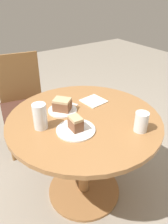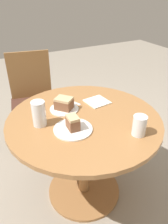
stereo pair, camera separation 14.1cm
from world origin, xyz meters
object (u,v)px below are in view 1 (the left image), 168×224
object	(u,v)px
chair	(23,101)
cake_slice_far	(76,123)
plate_near	(63,110)
glass_lemonade	(40,118)
glass_water	(141,123)
plate_far	(76,130)
cake_slice_near	(62,104)

from	to	relation	value
chair	cake_slice_far	size ratio (longest dim) A/B	9.96
plate_near	cake_slice_far	xyz separation A→B (m)	(-0.05, -0.24, 0.05)
chair	glass_lemonade	xyz separation A→B (m)	(-0.17, -0.83, 0.31)
glass_water	plate_near	bearing A→B (deg)	119.91
chair	glass_lemonade	world-z (taller)	chair
chair	glass_lemonade	bearing A→B (deg)	-90.40
plate_far	cake_slice_near	xyz separation A→B (m)	(0.05, 0.24, 0.05)
glass_water	glass_lemonade	bearing A→B (deg)	142.36
cake_slice_far	glass_lemonade	size ratio (longest dim) A/B	0.57
chair	plate_near	distance (m)	0.77
chair	cake_slice_far	distance (m)	1.02
plate_near	glass_water	world-z (taller)	glass_water
cake_slice_far	glass_water	xyz separation A→B (m)	(0.32, -0.22, 0.00)
plate_near	cake_slice_near	distance (m)	0.05
plate_far	glass_lemonade	distance (m)	0.22
cake_slice_far	plate_near	bearing A→B (deg)	78.51
plate_near	plate_far	world-z (taller)	same
chair	plate_near	xyz separation A→B (m)	(0.03, -0.73, 0.24)
cake_slice_near	glass_water	world-z (taller)	glass_water
chair	cake_slice_near	xyz separation A→B (m)	(0.03, -0.73, 0.29)
cake_slice_near	plate_near	bearing A→B (deg)	0.00
chair	plate_far	bearing A→B (deg)	-79.63
plate_far	glass_water	bearing A→B (deg)	-34.53
plate_far	cake_slice_far	bearing A→B (deg)	-135.00
plate_near	cake_slice_near	world-z (taller)	cake_slice_near
cake_slice_near	glass_water	bearing A→B (deg)	-60.09
cake_slice_far	chair	bearing A→B (deg)	88.96
plate_far	cake_slice_far	world-z (taller)	cake_slice_far
chair	glass_lemonade	size ratio (longest dim) A/B	5.68
plate_far	glass_lemonade	world-z (taller)	glass_lemonade
glass_water	plate_far	bearing A→B (deg)	145.47
plate_near	cake_slice_far	bearing A→B (deg)	-101.49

